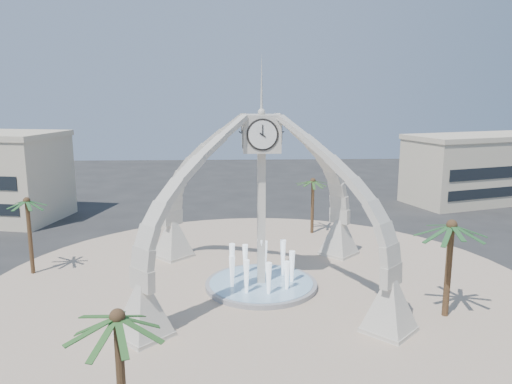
{
  "coord_description": "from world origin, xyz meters",
  "views": [
    {
      "loc": [
        -1.84,
        -33.69,
        13.72
      ],
      "look_at": [
        -0.28,
        2.0,
        6.61
      ],
      "focal_mm": 35.0,
      "sensor_mm": 36.0,
      "label": 1
    }
  ],
  "objects_px": {
    "palm_east": "(452,226)",
    "palm_west": "(27,202)",
    "clock_tower": "(261,199)",
    "palm_north": "(313,182)",
    "palm_south": "(117,319)",
    "fountain": "(261,284)"
  },
  "relations": [
    {
      "from": "clock_tower",
      "to": "palm_south",
      "type": "bearing_deg",
      "value": -110.78
    },
    {
      "from": "palm_east",
      "to": "fountain",
      "type": "bearing_deg",
      "value": 155.34
    },
    {
      "from": "palm_west",
      "to": "palm_north",
      "type": "bearing_deg",
      "value": 23.88
    },
    {
      "from": "clock_tower",
      "to": "palm_north",
      "type": "height_order",
      "value": "clock_tower"
    },
    {
      "from": "clock_tower",
      "to": "palm_west",
      "type": "distance_m",
      "value": 17.83
    },
    {
      "from": "palm_west",
      "to": "palm_north",
      "type": "height_order",
      "value": "palm_west"
    },
    {
      "from": "fountain",
      "to": "palm_east",
      "type": "bearing_deg",
      "value": -24.66
    },
    {
      "from": "palm_south",
      "to": "clock_tower",
      "type": "bearing_deg",
      "value": 69.22
    },
    {
      "from": "fountain",
      "to": "palm_south",
      "type": "xyz_separation_m",
      "value": [
        -6.21,
        -16.36,
        5.25
      ]
    },
    {
      "from": "palm_east",
      "to": "palm_south",
      "type": "distance_m",
      "value": 20.73
    },
    {
      "from": "palm_east",
      "to": "palm_west",
      "type": "xyz_separation_m",
      "value": [
        -28.68,
        8.71,
        -0.13
      ]
    },
    {
      "from": "palm_east",
      "to": "palm_south",
      "type": "relative_size",
      "value": 1.06
    },
    {
      "from": "palm_west",
      "to": "palm_south",
      "type": "distance_m",
      "value": 22.87
    },
    {
      "from": "clock_tower",
      "to": "palm_east",
      "type": "bearing_deg",
      "value": -24.66
    },
    {
      "from": "clock_tower",
      "to": "palm_east",
      "type": "relative_size",
      "value": 2.69
    },
    {
      "from": "palm_north",
      "to": "palm_south",
      "type": "relative_size",
      "value": 0.94
    },
    {
      "from": "fountain",
      "to": "palm_east",
      "type": "xyz_separation_m",
      "value": [
        11.23,
        -5.16,
        5.52
      ]
    },
    {
      "from": "clock_tower",
      "to": "palm_north",
      "type": "distance_m",
      "value": 15.06
    },
    {
      "from": "clock_tower",
      "to": "fountain",
      "type": "bearing_deg",
      "value": 90.0
    },
    {
      "from": "palm_north",
      "to": "palm_south",
      "type": "distance_m",
      "value": 32.51
    },
    {
      "from": "clock_tower",
      "to": "palm_south",
      "type": "height_order",
      "value": "clock_tower"
    },
    {
      "from": "palm_east",
      "to": "palm_west",
      "type": "distance_m",
      "value": 29.98
    }
  ]
}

